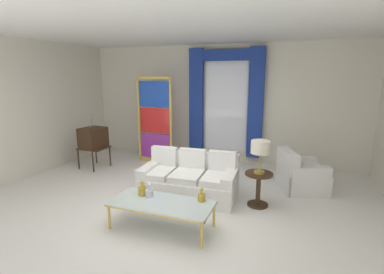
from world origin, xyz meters
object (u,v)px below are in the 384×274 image
(vintage_tv, at_px, (93,139))
(bottle_blue_decanter, at_px, (150,192))
(stained_glass_divider, at_px, (155,122))
(bottle_crystal_tall, at_px, (202,197))
(bottle_amber_squat, at_px, (142,190))
(armchair_white, at_px, (299,176))
(coffee_table, at_px, (162,204))
(round_side_table, at_px, (258,186))
(couch_white_long, at_px, (190,180))
(table_lamp_brass, at_px, (260,149))
(peacock_figurine, at_px, (167,160))

(vintage_tv, bearing_deg, bottle_blue_decanter, -36.63)
(stained_glass_divider, bearing_deg, bottle_crystal_tall, -51.46)
(bottle_blue_decanter, xyz_separation_m, bottle_amber_squat, (-0.13, 0.02, 0.01))
(armchair_white, bearing_deg, bottle_amber_squat, -137.53)
(coffee_table, height_order, vintage_tv, vintage_tv)
(round_side_table, bearing_deg, bottle_blue_decanter, -142.91)
(couch_white_long, height_order, coffee_table, couch_white_long)
(bottle_blue_decanter, xyz_separation_m, stained_glass_divider, (-1.36, 2.83, 0.58))
(stained_glass_divider, distance_m, table_lamp_brass, 3.32)
(bottle_amber_squat, bearing_deg, coffee_table, -19.00)
(couch_white_long, xyz_separation_m, armchair_white, (1.94, 0.98, -0.02))
(bottle_blue_decanter, distance_m, stained_glass_divider, 3.19)
(bottle_amber_squat, relative_size, vintage_tv, 0.18)
(bottle_crystal_tall, distance_m, stained_glass_divider, 3.51)
(couch_white_long, height_order, table_lamp_brass, table_lamp_brass)
(bottle_amber_squat, height_order, stained_glass_divider, stained_glass_divider)
(stained_glass_divider, xyz_separation_m, peacock_figurine, (0.54, -0.43, -0.84))
(round_side_table, bearing_deg, armchair_white, 55.93)
(bottle_blue_decanter, distance_m, vintage_tv, 3.20)
(coffee_table, bearing_deg, stained_glass_divider, 118.80)
(round_side_table, height_order, table_lamp_brass, table_lamp_brass)
(bottle_blue_decanter, distance_m, bottle_crystal_tall, 0.81)
(armchair_white, relative_size, peacock_figurine, 1.75)
(bottle_crystal_tall, bearing_deg, table_lamp_brass, 55.47)
(vintage_tv, xyz_separation_m, peacock_figurine, (1.74, 0.50, -0.51))
(bottle_amber_squat, xyz_separation_m, peacock_figurine, (-0.69, 2.39, -0.27))
(peacock_figurine, bearing_deg, table_lamp_brass, -28.61)
(bottle_crystal_tall, distance_m, bottle_amber_squat, 0.94)
(coffee_table, bearing_deg, bottle_amber_squat, 161.00)
(round_side_table, bearing_deg, couch_white_long, 179.41)
(bottle_crystal_tall, bearing_deg, stained_glass_divider, 128.54)
(armchair_white, height_order, round_side_table, armchair_white)
(bottle_amber_squat, bearing_deg, peacock_figurine, 106.05)
(coffee_table, height_order, round_side_table, round_side_table)
(bottle_blue_decanter, xyz_separation_m, armchair_white, (2.17, 2.13, -0.19))
(vintage_tv, bearing_deg, table_lamp_brass, -10.69)
(peacock_figurine, bearing_deg, bottle_amber_squat, -73.95)
(couch_white_long, xyz_separation_m, bottle_crystal_tall, (0.57, -1.03, 0.17))
(couch_white_long, distance_m, bottle_blue_decanter, 1.19)
(vintage_tv, bearing_deg, bottle_amber_squat, -37.85)
(armchair_white, relative_size, stained_glass_divider, 0.48)
(armchair_white, bearing_deg, vintage_tv, -177.28)
(coffee_table, distance_m, bottle_crystal_tall, 0.60)
(stained_glass_divider, bearing_deg, bottle_amber_squat, -66.47)
(coffee_table, distance_m, table_lamp_brass, 1.88)
(coffee_table, relative_size, table_lamp_brass, 2.66)
(stained_glass_divider, bearing_deg, armchair_white, -11.23)
(bottle_crystal_tall, bearing_deg, bottle_amber_squat, -173.82)
(bottle_blue_decanter, xyz_separation_m, peacock_figurine, (-0.82, 2.40, -0.26))
(round_side_table, bearing_deg, vintage_tv, 169.31)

